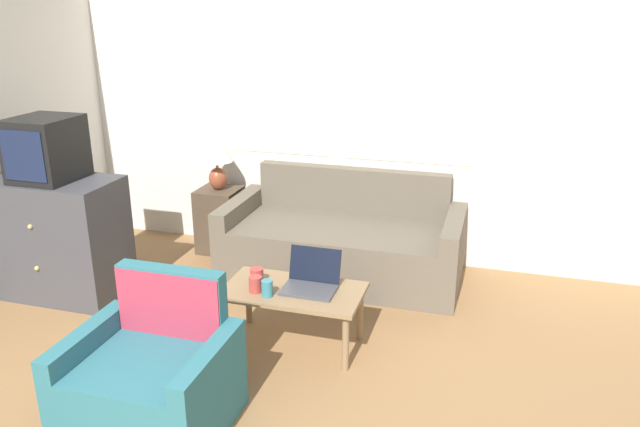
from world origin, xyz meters
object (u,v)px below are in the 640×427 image
(table_lamp, at_px, (217,154))
(couch, at_px, (343,243))
(coffee_table, at_px, (293,296))
(cup_white, at_px, (256,284))
(television, at_px, (46,149))
(armchair, at_px, (154,380))
(cup_navy, at_px, (257,275))
(laptop, at_px, (311,280))
(cup_yellow, at_px, (267,288))

(table_lamp, bearing_deg, couch, -8.53)
(couch, distance_m, coffee_table, 1.22)
(cup_white, bearing_deg, television, 169.46)
(couch, bearing_deg, cup_white, -100.67)
(armchair, height_order, cup_navy, armchair)
(laptop, relative_size, cup_white, 3.29)
(table_lamp, xyz_separation_m, cup_yellow, (1.06, -1.54, -0.45))
(laptop, bearing_deg, cup_white, -155.15)
(armchair, distance_m, cup_navy, 1.05)
(couch, xyz_separation_m, armchair, (-0.49, -2.20, -0.01))
(table_lamp, height_order, cup_white, table_lamp)
(table_lamp, bearing_deg, television, -124.30)
(couch, relative_size, cup_yellow, 17.91)
(coffee_table, relative_size, cup_navy, 9.17)
(television, height_order, table_lamp, television)
(cup_white, bearing_deg, coffee_table, 25.05)
(laptop, bearing_deg, armchair, -119.32)
(television, xyz_separation_m, coffee_table, (1.99, -0.23, -0.81))
(table_lamp, distance_m, cup_navy, 1.72)
(cup_yellow, bearing_deg, coffee_table, 48.17)
(armchair, bearing_deg, cup_yellow, 67.83)
(couch, distance_m, cup_yellow, 1.38)
(television, xyz_separation_m, cup_yellow, (1.87, -0.37, -0.71))
(armchair, height_order, cup_yellow, armchair)
(table_lamp, height_order, coffee_table, table_lamp)
(cup_yellow, bearing_deg, cup_white, 158.12)
(coffee_table, xyz_separation_m, cup_navy, (-0.27, 0.03, 0.10))
(television, relative_size, table_lamp, 0.95)
(couch, distance_m, television, 2.43)
(couch, height_order, cup_white, couch)
(television, distance_m, coffee_table, 2.16)
(couch, relative_size, coffee_table, 2.13)
(cup_navy, bearing_deg, cup_white, -71.31)
(cup_yellow, bearing_deg, cup_navy, 129.19)
(laptop, height_order, cup_white, laptop)
(coffee_table, bearing_deg, television, 173.53)
(coffee_table, xyz_separation_m, cup_yellow, (-0.13, -0.14, 0.11))
(couch, distance_m, cup_navy, 1.24)
(television, relative_size, cup_navy, 4.79)
(coffee_table, distance_m, cup_yellow, 0.22)
(couch, distance_m, table_lamp, 1.39)
(armchair, distance_m, table_lamp, 2.57)
(coffee_table, bearing_deg, couch, 88.71)
(cup_navy, xyz_separation_m, cup_white, (0.05, -0.13, 0.00))
(armchair, height_order, table_lamp, table_lamp)
(coffee_table, bearing_deg, cup_white, -154.95)
(cup_navy, height_order, cup_yellow, cup_yellow)
(table_lamp, distance_m, laptop, 1.93)
(armchair, relative_size, table_lamp, 1.64)
(cup_navy, bearing_deg, table_lamp, 123.92)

